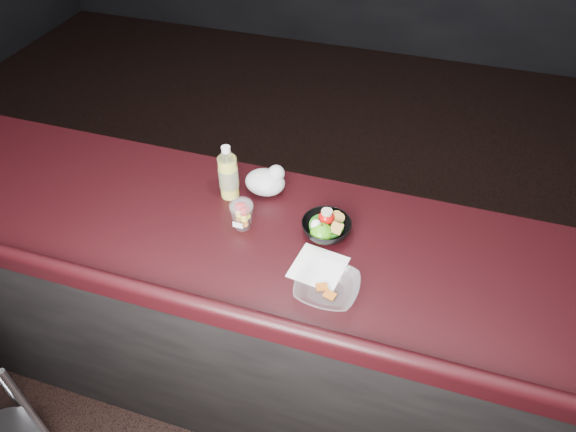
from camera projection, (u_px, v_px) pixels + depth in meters
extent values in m
cube|color=black|center=(260.00, 321.00, 2.13)|extent=(4.00, 0.65, 0.98)
cube|color=black|center=(255.00, 235.00, 1.78)|extent=(4.06, 0.71, 0.04)
cylinder|color=#B8B8BE|center=(0.00, 378.00, 2.09)|extent=(0.02, 0.02, 0.72)
cylinder|color=#B8B8BE|center=(37.00, 420.00, 1.96)|extent=(0.02, 0.02, 0.72)
cylinder|color=yellow|center=(229.00, 177.00, 1.86)|extent=(0.07, 0.07, 0.17)
cylinder|color=white|center=(229.00, 177.00, 1.86)|extent=(0.07, 0.07, 0.17)
cone|color=white|center=(226.00, 155.00, 1.79)|extent=(0.07, 0.07, 0.03)
cylinder|color=white|center=(226.00, 149.00, 1.77)|extent=(0.03, 0.03, 0.02)
cylinder|color=#072D99|center=(229.00, 177.00, 1.86)|extent=(0.07, 0.07, 0.08)
ellipsoid|color=white|center=(241.00, 206.00, 1.73)|extent=(0.08, 0.08, 0.05)
ellipsoid|color=#30830F|center=(321.00, 233.00, 1.72)|extent=(0.08, 0.08, 0.07)
cylinder|color=black|center=(322.00, 225.00, 1.69)|extent=(0.01, 0.01, 0.01)
ellipsoid|color=silver|center=(265.00, 182.00, 1.90)|extent=(0.15, 0.12, 0.09)
sphere|color=silver|center=(276.00, 173.00, 1.88)|extent=(0.06, 0.06, 0.06)
imported|color=black|center=(326.00, 228.00, 1.75)|extent=(0.20, 0.20, 0.05)
cylinder|color=#0F470C|center=(326.00, 226.00, 1.74)|extent=(0.12, 0.12, 0.01)
ellipsoid|color=#A80807|center=(326.00, 217.00, 1.73)|extent=(0.06, 0.06, 0.05)
cylinder|color=beige|center=(327.00, 212.00, 1.71)|extent=(0.04, 0.04, 0.01)
ellipsoid|color=white|center=(316.00, 225.00, 1.72)|extent=(0.04, 0.04, 0.05)
imported|color=silver|center=(327.00, 288.00, 1.56)|extent=(0.20, 0.20, 0.05)
cube|color=#990F0C|center=(322.00, 287.00, 1.58)|extent=(0.04, 0.04, 0.01)
cube|color=#990F0C|center=(330.00, 295.00, 1.56)|extent=(0.04, 0.04, 0.01)
cube|color=white|center=(318.00, 267.00, 1.65)|extent=(0.18, 0.18, 0.00)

